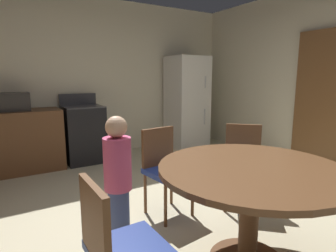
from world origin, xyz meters
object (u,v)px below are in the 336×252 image
microwave (12,102)px  chair_northeast (243,160)px  dining_table (251,186)px  person_child (118,180)px  chair_north (165,165)px  refrigerator (187,103)px  oven_range (84,133)px  chair_west (117,246)px

microwave → chair_northeast: size_ratio=0.51×
dining_table → person_child: 1.02m
chair_northeast → chair_north: bearing=-65.1°
microwave → chair_north: 2.57m
refrigerator → person_child: (-2.37, -2.47, -0.30)m
refrigerator → person_child: size_ratio=1.61×
refrigerator → microwave: refrigerator is taller
microwave → person_child: microwave is taller
oven_range → refrigerator: (2.00, -0.05, 0.41)m
dining_table → chair_north: bearing=96.9°
chair_northeast → chair_west: (-1.72, -0.77, 0.00)m
oven_range → chair_northeast: size_ratio=1.26×
chair_northeast → chair_west: 1.88m
chair_west → oven_range: bearing=77.4°
oven_range → person_child: bearing=-98.4°
chair_northeast → dining_table: bearing=-0.0°
microwave → person_child: bearing=-76.5°
oven_range → chair_northeast: 2.69m
chair_northeast → chair_west: size_ratio=1.00×
person_child → oven_range: bearing=124.8°
refrigerator → dining_table: bearing=-117.3°
oven_range → chair_west: (-0.65, -3.24, 0.03)m
person_child → chair_north: bearing=70.7°
person_child → chair_northeast: bearing=45.3°
refrigerator → microwave: 2.98m
dining_table → chair_northeast: (0.70, 0.75, -0.11)m
refrigerator → oven_range: bearing=178.5°
oven_range → chair_north: bearing=-83.6°
refrigerator → chair_northeast: size_ratio=2.02×
chair_west → chair_northeast: bearing=22.9°
microwave → chair_north: (1.22, -2.20, -0.53)m
refrigerator → chair_north: (-1.76, -2.15, -0.38)m
chair_northeast → chair_west: bearing=-22.9°
oven_range → person_child: size_ratio=1.01×
refrigerator → person_child: 3.44m
refrigerator → chair_north: size_ratio=2.02×
chair_north → person_child: bearing=-69.4°
microwave → dining_table: size_ratio=0.33×
oven_range → dining_table: (0.37, -3.21, 0.14)m
dining_table → chair_north: size_ratio=1.53×
oven_range → dining_table: bearing=-83.4°
oven_range → chair_northeast: bearing=-66.6°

